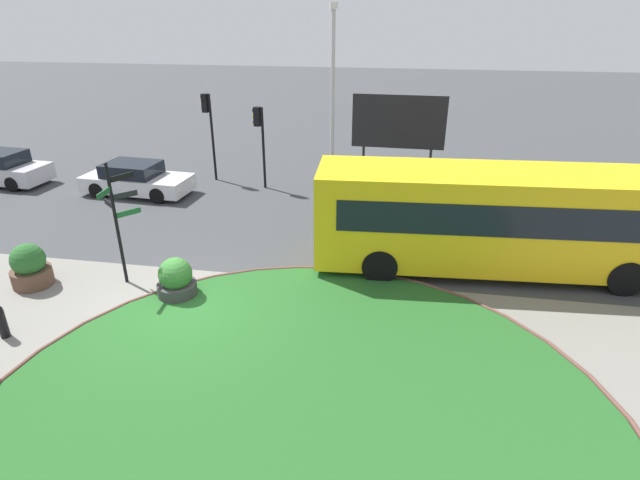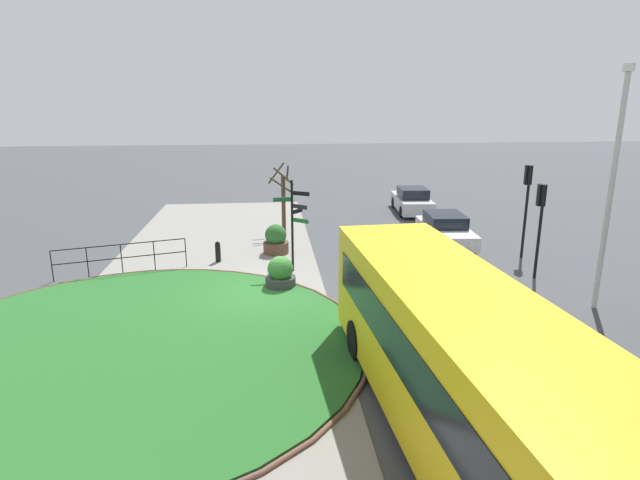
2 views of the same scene
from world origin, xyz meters
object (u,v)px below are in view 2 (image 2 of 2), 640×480
object	(u,v)px
street_tree_bare	(283,198)
signpost_directional	(294,219)
car_near_lane	(445,229)
planter_kerbside	(276,240)
bollard_foreground	(218,252)
traffic_light_near	(540,210)
lamppost_tall	(612,183)
planter_near_signpost	(280,274)
traffic_light_far	(527,191)
bus_yellow	(456,358)
car_far_lane	(412,201)

from	to	relation	value
street_tree_bare	signpost_directional	bearing A→B (deg)	1.96
car_near_lane	planter_kerbside	xyz separation A→B (m)	(0.91, -7.67, -0.06)
bollard_foreground	planter_kerbside	bearing A→B (deg)	113.43
car_near_lane	planter_kerbside	world-z (taller)	car_near_lane
bollard_foreground	traffic_light_near	bearing A→B (deg)	75.66
lamppost_tall	planter_near_signpost	size ratio (longest dim) A/B	6.37
street_tree_bare	bollard_foreground	bearing A→B (deg)	-31.25
planter_kerbside	traffic_light_near	bearing A→B (deg)	66.86
traffic_light_near	traffic_light_far	distance (m)	2.62
bus_yellow	car_far_lane	distance (m)	20.81
signpost_directional	street_tree_bare	size ratio (longest dim) A/B	1.05
street_tree_bare	lamppost_tall	bearing A→B (deg)	41.68
car_far_lane	traffic_light_near	size ratio (longest dim) A/B	1.27
signpost_directional	bus_yellow	bearing A→B (deg)	13.93
bollard_foreground	planter_near_signpost	world-z (taller)	planter_near_signpost
planter_near_signpost	planter_kerbside	size ratio (longest dim) A/B	0.91
signpost_directional	car_near_lane	bearing A→B (deg)	116.06
bus_yellow	car_near_lane	bearing A→B (deg)	-21.84
bus_yellow	lamppost_tall	size ratio (longest dim) A/B	1.43
signpost_directional	bus_yellow	distance (m)	10.54
traffic_light_near	street_tree_bare	xyz separation A→B (m)	(-7.56, -8.93, -0.79)
traffic_light_near	planter_near_signpost	xyz separation A→B (m)	(0.26, -9.29, -2.02)
bus_yellow	car_far_lane	size ratio (longest dim) A/B	2.38
bus_yellow	traffic_light_far	xyz separation A→B (m)	(-11.24, 6.92, 1.16)
lamppost_tall	street_tree_bare	world-z (taller)	lamppost_tall
planter_kerbside	bollard_foreground	bearing A→B (deg)	-66.57
car_near_lane	traffic_light_far	xyz separation A→B (m)	(2.41, 2.43, 2.15)
car_far_lane	planter_kerbside	bearing A→B (deg)	137.29
car_far_lane	lamppost_tall	distance (m)	14.98
planter_near_signpost	signpost_directional	bearing A→B (deg)	161.86
bollard_foreground	traffic_light_far	distance (m)	12.66
lamppost_tall	planter_kerbside	world-z (taller)	lamppost_tall
planter_kerbside	street_tree_bare	bearing A→B (deg)	173.00
planter_kerbside	planter_near_signpost	bearing A→B (deg)	1.02
car_far_lane	planter_near_signpost	world-z (taller)	car_far_lane
bus_yellow	traffic_light_far	distance (m)	13.25
street_tree_bare	car_far_lane	bearing A→B (deg)	117.71
car_far_lane	street_tree_bare	xyz separation A→B (m)	(3.94, -7.50, 1.07)
signpost_directional	bus_yellow	size ratio (longest dim) A/B	0.34
car_near_lane	car_far_lane	distance (m)	6.59
bus_yellow	street_tree_bare	size ratio (longest dim) A/B	3.11
planter_near_signpost	planter_kerbside	bearing A→B (deg)	-178.98
bus_yellow	traffic_light_near	distance (m)	10.75
traffic_light_near	planter_kerbside	distance (m)	10.37
bollard_foreground	planter_near_signpost	bearing A→B (deg)	36.58
car_far_lane	lamppost_tall	size ratio (longest dim) A/B	0.60
bus_yellow	traffic_light_far	world-z (taller)	traffic_light_far
bollard_foreground	car_far_lane	size ratio (longest dim) A/B	0.20
bus_yellow	car_near_lane	distance (m)	14.41
car_near_lane	car_far_lane	xyz separation A→B (m)	(-6.58, 0.27, 0.04)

